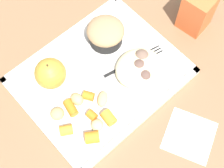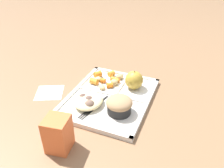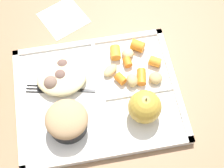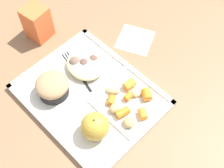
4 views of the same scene
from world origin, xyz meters
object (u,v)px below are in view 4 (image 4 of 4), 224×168
Objects in this scene: green_apple at (95,126)px; milk_carton at (37,23)px; bran_muffin at (52,87)px; lunch_tray at (90,96)px; plastic_fork at (75,68)px.

milk_carton is at bearing -16.24° from green_apple.
milk_carton is at bearing -27.88° from bran_muffin.
bran_muffin is at bearing 0.00° from green_apple.
milk_carton is (0.27, -0.04, 0.05)m from lunch_tray.
green_apple is at bearing 144.37° from lunch_tray.
green_apple is at bearing 180.00° from bran_muffin.
plastic_fork is (0.02, -0.09, -0.03)m from bran_muffin.
bran_muffin is 0.23m from milk_carton.
green_apple is 0.48× the size of plastic_fork.
green_apple is 0.38m from milk_carton.
milk_carton reaches higher than lunch_tray.
lunch_tray is 2.34× the size of plastic_fork.
bran_muffin is 0.10m from plastic_fork.
milk_carton is (0.20, -0.11, 0.01)m from bran_muffin.
green_apple reaches higher than lunch_tray.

